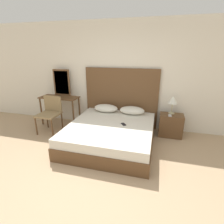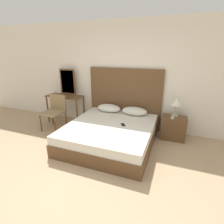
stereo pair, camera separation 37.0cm
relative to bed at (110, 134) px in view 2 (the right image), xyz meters
The scene contains 13 objects.
ground_plane 1.44m from the bed, 92.16° to the right, with size 16.00×16.00×0.00m, color tan.
wall_back 1.57m from the bed, 92.81° to the left, with size 10.00×0.06×2.70m.
bed is the anchor object (origin of this frame).
headboard 1.16m from the bed, 90.00° to the left, with size 1.93×0.05×1.57m.
pillow_left 0.90m from the bed, 114.11° to the left, with size 0.62×0.35×0.20m.
pillow_right 0.90m from the bed, 65.89° to the left, with size 0.62×0.35×0.20m.
phone_on_bed 0.36m from the bed, 12.93° to the left, with size 0.14×0.16×0.01m.
nightstand 1.49m from the bed, 29.32° to the left, with size 0.54×0.37×0.55m.
table_lamp 1.65m from the bed, 31.97° to the left, with size 0.22×0.22×0.43m.
phone_on_nightstand 1.44m from the bed, 27.10° to the left, with size 0.08×0.15×0.01m.
vanity_desk 1.86m from the bed, 156.66° to the left, with size 1.06×0.45×0.78m.
vanity_mirror 2.11m from the bed, 151.17° to the left, with size 0.48×0.03×0.72m.
chair 1.70m from the bed, behind, with size 0.51×0.52×0.90m.
Camera 2 is at (1.34, -1.84, 1.98)m, focal length 28.00 mm.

